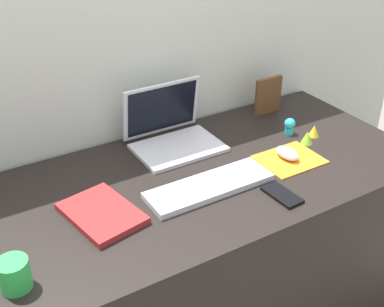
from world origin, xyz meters
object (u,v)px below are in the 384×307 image
object	(u,v)px
laptop	(171,130)
toy_figurine_cyan	(290,126)
mouse	(287,153)
picture_frame	(268,96)
keyboard	(210,186)
cell_phone	(282,195)
toy_figurine_yellow	(314,131)
toy_figurine_lime	(307,138)
coffee_mug	(14,274)
notebook_pad	(102,213)

from	to	relation	value
laptop	toy_figurine_cyan	size ratio (longest dim) A/B	4.81
mouse	picture_frame	size ratio (longest dim) A/B	0.64
keyboard	cell_phone	size ratio (longest dim) A/B	3.20
laptop	toy_figurine_yellow	distance (m)	0.53
toy_figurine_lime	picture_frame	bearing A→B (deg)	82.05
mouse	toy_figurine_yellow	distance (m)	0.21
laptop	picture_frame	distance (m)	0.46
cell_phone	coffee_mug	distance (m)	0.79
keyboard	toy_figurine_cyan	bearing A→B (deg)	18.90
picture_frame	keyboard	bearing A→B (deg)	-145.44
toy_figurine_cyan	keyboard	bearing A→B (deg)	-161.10
picture_frame	toy_figurine_lime	size ratio (longest dim) A/B	3.14
notebook_pad	keyboard	bearing A→B (deg)	-17.87
laptop	cell_phone	world-z (taller)	laptop
cell_phone	toy_figurine_yellow	xyz separation A→B (m)	(0.35, 0.24, 0.02)
toy_figurine_cyan	laptop	bearing A→B (deg)	158.63
coffee_mug	toy_figurine_yellow	xyz separation A→B (m)	(1.14, 0.21, -0.02)
laptop	toy_figurine_lime	world-z (taller)	laptop
picture_frame	coffee_mug	world-z (taller)	picture_frame
mouse	notebook_pad	bearing A→B (deg)	177.97
cell_phone	toy_figurine_yellow	bearing A→B (deg)	31.07
toy_figurine_cyan	picture_frame	bearing A→B (deg)	76.89
mouse	cell_phone	size ratio (longest dim) A/B	0.75
laptop	toy_figurine_cyan	xyz separation A→B (m)	(0.41, -0.16, -0.02)
mouse	cell_phone	xyz separation A→B (m)	(-0.16, -0.17, -0.02)
cell_phone	toy_figurine_lime	xyz separation A→B (m)	(0.29, 0.21, 0.02)
toy_figurine_yellow	toy_figurine_cyan	xyz separation A→B (m)	(-0.07, 0.06, 0.01)
cell_phone	notebook_pad	distance (m)	0.54
notebook_pad	toy_figurine_yellow	xyz separation A→B (m)	(0.86, 0.05, 0.01)
laptop	picture_frame	size ratio (longest dim) A/B	2.00
mouse	toy_figurine_yellow	bearing A→B (deg)	21.32
notebook_pad	coffee_mug	size ratio (longest dim) A/B	3.01
toy_figurine_cyan	coffee_mug	bearing A→B (deg)	-166.06
keyboard	picture_frame	world-z (taller)	picture_frame
notebook_pad	picture_frame	distance (m)	0.89
laptop	keyboard	xyz separation A→B (m)	(-0.04, -0.32, -0.04)
cell_phone	coffee_mug	bearing A→B (deg)	174.12
coffee_mug	toy_figurine_yellow	world-z (taller)	coffee_mug
picture_frame	toy_figurine_lime	distance (m)	0.29
laptop	cell_phone	bearing A→B (deg)	-74.50
mouse	cell_phone	world-z (taller)	mouse
notebook_pad	picture_frame	size ratio (longest dim) A/B	1.60
notebook_pad	toy_figurine_lime	bearing A→B (deg)	-9.13
coffee_mug	picture_frame	bearing A→B (deg)	22.10
cell_phone	picture_frame	bearing A→B (deg)	52.76
coffee_mug	toy_figurine_lime	bearing A→B (deg)	9.27
picture_frame	toy_figurine_yellow	xyz separation A→B (m)	(0.02, -0.25, -0.05)
coffee_mug	keyboard	bearing A→B (deg)	10.16
toy_figurine_yellow	toy_figurine_cyan	world-z (taller)	toy_figurine_cyan
notebook_pad	coffee_mug	bearing A→B (deg)	-161.96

